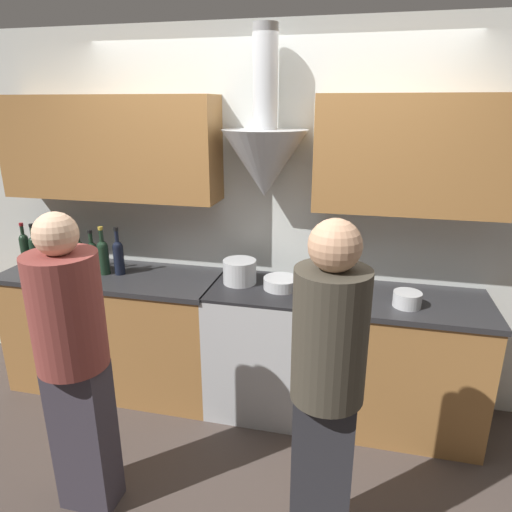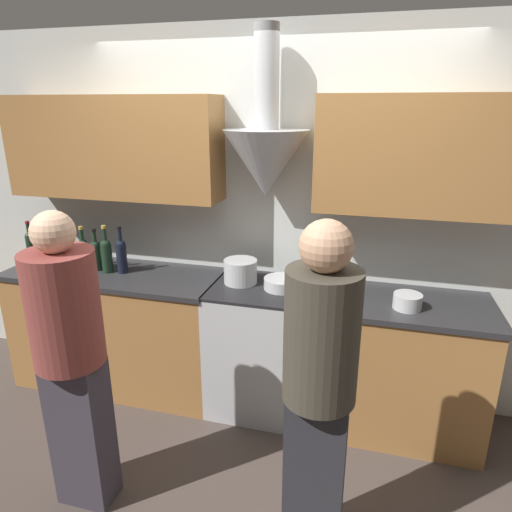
% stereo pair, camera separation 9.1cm
% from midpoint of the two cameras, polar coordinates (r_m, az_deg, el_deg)
% --- Properties ---
extents(ground_plane, '(12.00, 12.00, 0.00)m').
position_cam_midpoint_polar(ground_plane, '(3.26, -0.41, -21.36)').
color(ground_plane, '#423833').
extents(wall_back, '(8.40, 0.56, 2.60)m').
position_cam_midpoint_polar(wall_back, '(3.19, 1.19, 7.44)').
color(wall_back, silver).
rests_on(wall_back, ground_plane).
extents(counter_left, '(1.59, 0.62, 0.92)m').
position_cam_midpoint_polar(counter_left, '(3.68, -15.97, -8.60)').
color(counter_left, '#9E6B38').
rests_on(counter_left, ground_plane).
extents(counter_right, '(1.16, 0.62, 0.92)m').
position_cam_midpoint_polar(counter_right, '(3.22, 17.37, -12.84)').
color(counter_right, '#9E6B38').
rests_on(counter_right, ground_plane).
extents(stove_range, '(0.66, 0.60, 0.92)m').
position_cam_midpoint_polar(stove_range, '(3.29, 1.28, -11.21)').
color(stove_range, '#B7BABC').
rests_on(stove_range, ground_plane).
extents(wine_bottle_0, '(0.07, 0.07, 0.33)m').
position_cam_midpoint_polar(wine_bottle_0, '(3.87, -25.71, 1.15)').
color(wine_bottle_0, black).
rests_on(wine_bottle_0, counter_left).
extents(wine_bottle_1, '(0.07, 0.07, 0.33)m').
position_cam_midpoint_polar(wine_bottle_1, '(3.82, -24.73, 0.99)').
color(wine_bottle_1, black).
rests_on(wine_bottle_1, counter_left).
extents(wine_bottle_2, '(0.08, 0.08, 0.36)m').
position_cam_midpoint_polar(wine_bottle_2, '(3.75, -23.83, 0.98)').
color(wine_bottle_2, black).
rests_on(wine_bottle_2, counter_left).
extents(wine_bottle_3, '(0.07, 0.07, 0.32)m').
position_cam_midpoint_polar(wine_bottle_3, '(3.70, -22.47, 0.70)').
color(wine_bottle_3, black).
rests_on(wine_bottle_3, counter_left).
extents(wine_bottle_4, '(0.07, 0.07, 0.32)m').
position_cam_midpoint_polar(wine_bottle_4, '(3.63, -21.25, 0.44)').
color(wine_bottle_4, black).
rests_on(wine_bottle_4, counter_left).
extents(wine_bottle_5, '(0.07, 0.07, 0.33)m').
position_cam_midpoint_polar(wine_bottle_5, '(3.57, -20.05, 0.40)').
color(wine_bottle_5, black).
rests_on(wine_bottle_5, counter_left).
extents(wine_bottle_6, '(0.07, 0.07, 0.31)m').
position_cam_midpoint_polar(wine_bottle_6, '(3.53, -18.66, 0.30)').
color(wine_bottle_6, black).
rests_on(wine_bottle_6, counter_left).
extents(wine_bottle_7, '(0.08, 0.08, 0.35)m').
position_cam_midpoint_polar(wine_bottle_7, '(3.46, -17.47, 0.28)').
color(wine_bottle_7, black).
rests_on(wine_bottle_7, counter_left).
extents(wine_bottle_8, '(0.07, 0.07, 0.35)m').
position_cam_midpoint_polar(wine_bottle_8, '(3.42, -15.75, 0.22)').
color(wine_bottle_8, black).
rests_on(wine_bottle_8, counter_left).
extents(stock_pot, '(0.23, 0.23, 0.16)m').
position_cam_midpoint_polar(stock_pot, '(3.12, -1.12, -1.94)').
color(stock_pot, '#B7BABC').
rests_on(stock_pot, stove_range).
extents(mixing_bowl, '(0.24, 0.24, 0.07)m').
position_cam_midpoint_polar(mixing_bowl, '(3.04, 4.06, -3.44)').
color(mixing_bowl, '#B7BABC').
rests_on(mixing_bowl, stove_range).
extents(orange_fruit, '(0.08, 0.08, 0.08)m').
position_cam_midpoint_polar(orange_fruit, '(2.96, 9.48, -4.30)').
color(orange_fruit, orange).
rests_on(orange_fruit, counter_right).
extents(saucepan, '(0.17, 0.17, 0.09)m').
position_cam_midpoint_polar(saucepan, '(2.91, 19.27, -5.37)').
color(saucepan, '#B7BABC').
rests_on(saucepan, counter_right).
extents(person_foreground_left, '(0.34, 0.34, 1.64)m').
position_cam_midpoint_polar(person_foreground_left, '(2.50, -21.17, -11.36)').
color(person_foreground_left, '#38333D').
rests_on(person_foreground_left, ground_plane).
extents(person_foreground_right, '(0.32, 0.32, 1.68)m').
position_cam_midpoint_polar(person_foreground_right, '(2.06, 9.19, -15.89)').
color(person_foreground_right, '#28282D').
rests_on(person_foreground_right, ground_plane).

